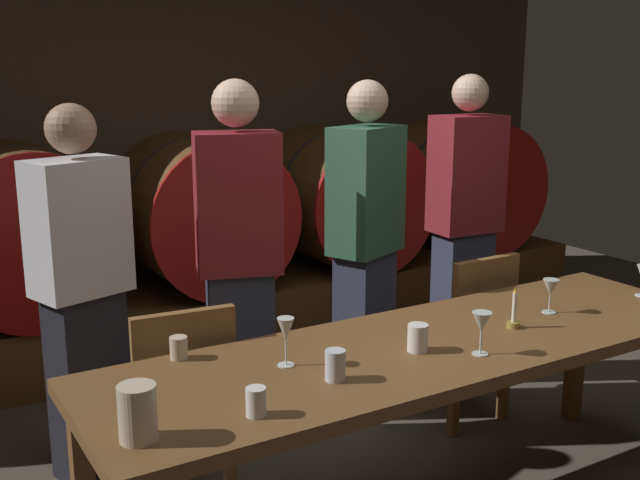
% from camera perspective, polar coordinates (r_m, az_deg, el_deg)
% --- Properties ---
extents(back_wall, '(6.43, 0.24, 2.49)m').
position_cam_1_polar(back_wall, '(5.42, -11.17, 7.01)').
color(back_wall, '#473A2D').
rests_on(back_wall, ground).
extents(barrel_shelf, '(5.79, 0.90, 0.39)m').
position_cam_1_polar(barrel_shelf, '(5.14, -8.55, -5.25)').
color(barrel_shelf, brown).
rests_on(barrel_shelf, ground).
extents(wine_barrel_left, '(0.97, 0.95, 0.97)m').
position_cam_1_polar(wine_barrel_left, '(4.68, -21.26, 0.72)').
color(wine_barrel_left, '#513319').
rests_on(wine_barrel_left, barrel_shelf).
extents(wine_barrel_center, '(0.97, 0.95, 0.97)m').
position_cam_1_polar(wine_barrel_center, '(4.96, -8.96, 2.12)').
color(wine_barrel_center, brown).
rests_on(wine_barrel_center, barrel_shelf).
extents(wine_barrel_right, '(0.97, 0.95, 0.97)m').
position_cam_1_polar(wine_barrel_right, '(5.44, 1.51, 3.23)').
color(wine_barrel_right, brown).
rests_on(wine_barrel_right, barrel_shelf).
extents(wine_barrel_far_right, '(0.97, 0.95, 0.97)m').
position_cam_1_polar(wine_barrel_far_right, '(6.09, 10.17, 4.07)').
color(wine_barrel_far_right, brown).
rests_on(wine_barrel_far_right, barrel_shelf).
extents(dining_table, '(2.62, 0.76, 0.76)m').
position_cam_1_polar(dining_table, '(2.99, 7.88, -8.81)').
color(dining_table, brown).
rests_on(dining_table, ground).
extents(chair_left, '(0.44, 0.44, 0.88)m').
position_cam_1_polar(chair_left, '(3.17, -10.38, -11.43)').
color(chair_left, brown).
rests_on(chair_left, ground).
extents(chair_right, '(0.41, 0.41, 0.88)m').
position_cam_1_polar(chair_right, '(3.94, 10.96, -6.55)').
color(chair_right, brown).
rests_on(chair_right, ground).
extents(guest_far_left, '(0.43, 0.34, 1.63)m').
position_cam_1_polar(guest_far_left, '(3.42, -17.22, -3.77)').
color(guest_far_left, black).
rests_on(guest_far_left, ground).
extents(guest_center_left, '(0.44, 0.35, 1.72)m').
position_cam_1_polar(guest_center_left, '(3.56, -6.02, -1.74)').
color(guest_center_left, '#33384C').
rests_on(guest_center_left, ground).
extents(guest_center_right, '(0.44, 0.37, 1.71)m').
position_cam_1_polar(guest_center_right, '(3.92, 3.39, -0.47)').
color(guest_center_right, '#33384C').
rests_on(guest_center_right, ground).
extents(guest_far_right, '(0.39, 0.26, 1.73)m').
position_cam_1_polar(guest_far_right, '(4.41, 10.68, 1.00)').
color(guest_far_right, '#33384C').
rests_on(guest_far_right, ground).
extents(candle_center, '(0.05, 0.05, 0.17)m').
position_cam_1_polar(candle_center, '(3.17, 14.19, -5.57)').
color(candle_center, olive).
rests_on(candle_center, dining_table).
extents(pitcher, '(0.11, 0.11, 0.16)m').
position_cam_1_polar(pitcher, '(2.25, -13.38, -12.38)').
color(pitcher, beige).
rests_on(pitcher, dining_table).
extents(wine_glass_far_left, '(0.06, 0.06, 0.17)m').
position_cam_1_polar(wine_glass_far_left, '(2.68, -2.56, -6.80)').
color(wine_glass_far_left, silver).
rests_on(wine_glass_far_left, dining_table).
extents(wine_glass_left, '(0.07, 0.07, 0.16)m').
position_cam_1_polar(wine_glass_left, '(2.84, 11.90, -6.08)').
color(wine_glass_left, silver).
rests_on(wine_glass_left, dining_table).
extents(wine_glass_center, '(0.07, 0.07, 0.15)m').
position_cam_1_polar(wine_glass_center, '(3.38, 16.74, -3.47)').
color(wine_glass_center, silver).
rests_on(wine_glass_center, dining_table).
extents(cup_far_left, '(0.06, 0.06, 0.08)m').
position_cam_1_polar(cup_far_left, '(2.81, -10.45, -7.88)').
color(cup_far_left, beige).
rests_on(cup_far_left, dining_table).
extents(cup_center_left, '(0.06, 0.06, 0.09)m').
position_cam_1_polar(cup_center_left, '(2.35, -4.77, -11.88)').
color(cup_center_left, white).
rests_on(cup_center_left, dining_table).
extents(cup_center_right, '(0.07, 0.07, 0.11)m').
position_cam_1_polar(cup_center_right, '(2.58, 1.14, -9.28)').
color(cup_center_right, silver).
rests_on(cup_center_right, dining_table).
extents(cup_far_right, '(0.08, 0.08, 0.10)m').
position_cam_1_polar(cup_far_right, '(2.85, 7.27, -7.21)').
color(cup_far_right, white).
rests_on(cup_far_right, dining_table).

